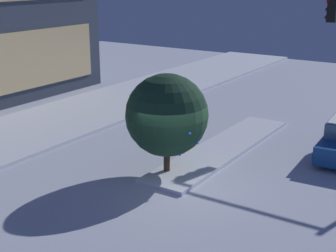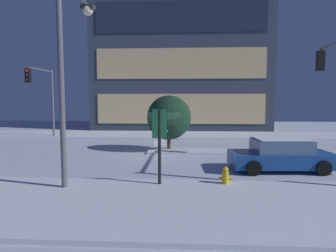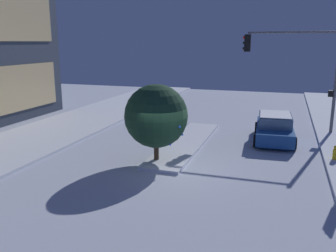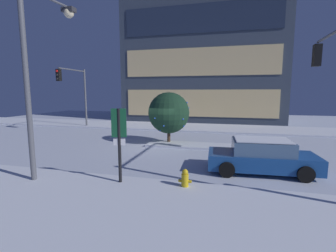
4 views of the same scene
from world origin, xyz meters
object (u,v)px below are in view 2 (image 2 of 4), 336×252
street_lamp_arched (71,57)px  fire_hydrant (225,177)px  parking_info_sign (160,138)px  traffic_light_corner_far_left (43,90)px  car_near (281,155)px  decorated_tree_median (169,118)px

street_lamp_arched → fire_hydrant: bearing=-84.7°
fire_hydrant → parking_info_sign: (-2.45, -0.18, 1.50)m
traffic_light_corner_far_left → fire_hydrant: bearing=46.9°
parking_info_sign → traffic_light_corner_far_left: bearing=23.7°
car_near → decorated_tree_median: (-5.43, 4.87, 1.41)m
parking_info_sign → decorated_tree_median: size_ratio=0.83×
car_near → parking_info_sign: parking_info_sign is taller
fire_hydrant → parking_info_sign: 2.88m
street_lamp_arched → traffic_light_corner_far_left: bearing=35.4°
parking_info_sign → decorated_tree_median: decorated_tree_median is taller
fire_hydrant → decorated_tree_median: 8.24m
traffic_light_corner_far_left → fire_hydrant: 17.75m
decorated_tree_median → traffic_light_corner_far_left: bearing=157.4°
car_near → parking_info_sign: size_ratio=1.62×
traffic_light_corner_far_left → decorated_tree_median: 11.17m
street_lamp_arched → decorated_tree_median: (3.24, 7.66, -2.71)m
parking_info_sign → decorated_tree_median: 7.83m
traffic_light_corner_far_left → parking_info_sign: size_ratio=1.96×
street_lamp_arched → decorated_tree_median: 8.75m
street_lamp_arched → decorated_tree_median: size_ratio=2.10×
street_lamp_arched → parking_info_sign: 4.45m
decorated_tree_median → street_lamp_arched: bearing=-112.9°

